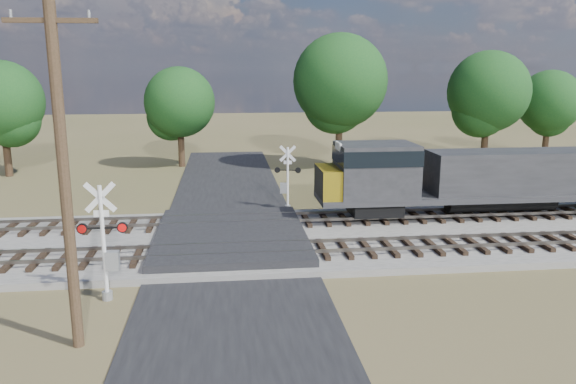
{
  "coord_description": "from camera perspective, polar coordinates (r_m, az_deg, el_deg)",
  "views": [
    {
      "loc": [
        -0.17,
        -25.21,
        8.19
      ],
      "look_at": [
        2.9,
        2.0,
        2.12
      ],
      "focal_mm": 35.0,
      "sensor_mm": 36.0,
      "label": 1
    }
  ],
  "objects": [
    {
      "name": "ballast_bed",
      "position": [
        28.79,
        14.56,
        -4.14
      ],
      "size": [
        140.0,
        10.0,
        0.3
      ],
      "primitive_type": "cube",
      "color": "gray",
      "rests_on": "ground"
    },
    {
      "name": "crossing_panel",
      "position": [
        26.89,
        -5.82,
        -4.61
      ],
      "size": [
        7.0,
        9.0,
        0.62
      ],
      "primitive_type": "cube",
      "color": "#262628",
      "rests_on": "ground"
    },
    {
      "name": "ground",
      "position": [
        26.5,
        -5.79,
        -5.57
      ],
      "size": [
        160.0,
        160.0,
        0.0
      ],
      "primitive_type": "plane",
      "color": "#4D4D29",
      "rests_on": "ground"
    },
    {
      "name": "road",
      "position": [
        26.49,
        -5.79,
        -5.49
      ],
      "size": [
        7.0,
        60.0,
        0.08
      ],
      "primitive_type": "cube",
      "color": "black",
      "rests_on": "ground"
    },
    {
      "name": "equipment_shed",
      "position": [
        36.63,
        9.79,
        1.61
      ],
      "size": [
        5.13,
        5.13,
        2.74
      ],
      "rotation": [
        0.0,
        0.0,
        -0.34
      ],
      "color": "#462E1E",
      "rests_on": "ground"
    },
    {
      "name": "crossing_signal_near",
      "position": [
        21.03,
        -17.93,
        -5.8
      ],
      "size": [
        1.75,
        0.38,
        4.35
      ],
      "rotation": [
        0.0,
        0.0,
        0.0
      ],
      "color": "silver",
      "rests_on": "ground"
    },
    {
      "name": "crossing_signal_far",
      "position": [
        32.83,
        -0.17,
        0.9
      ],
      "size": [
        1.53,
        0.41,
        3.83
      ],
      "rotation": [
        0.0,
        0.0,
        2.95
      ],
      "color": "silver",
      "rests_on": "ground"
    },
    {
      "name": "treeline",
      "position": [
        46.36,
        1.17,
        9.96
      ],
      "size": [
        84.99,
        10.15,
        11.0
      ],
      "color": "black",
      "rests_on": "ground"
    },
    {
      "name": "track_far",
      "position": [
        29.44,
        0.2,
        -2.82
      ],
      "size": [
        140.0,
        2.6,
        0.33
      ],
      "color": "black",
      "rests_on": "ballast_bed"
    },
    {
      "name": "utility_pole",
      "position": [
        16.99,
        -21.83,
        1.97
      ],
      "size": [
        2.47,
        0.34,
        10.1
      ],
      "rotation": [
        0.0,
        0.0,
        -0.03
      ],
      "color": "#362918",
      "rests_on": "ground"
    },
    {
      "name": "track_near",
      "position": [
        24.7,
        1.55,
        -5.87
      ],
      "size": [
        140.0,
        2.6,
        0.33
      ],
      "color": "black",
      "rests_on": "ballast_bed"
    }
  ]
}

